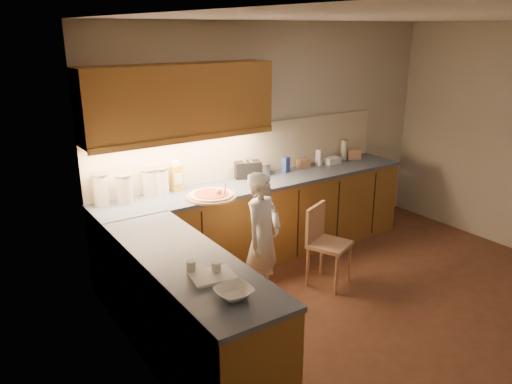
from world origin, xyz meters
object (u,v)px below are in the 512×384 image
(wooden_chair, at_px, (324,239))
(child, at_px, (263,238))
(pizza_on_board, at_px, (212,195))
(oil_jug, at_px, (177,177))
(toaster, at_px, (248,169))

(wooden_chair, bearing_deg, child, 152.04)
(pizza_on_board, relative_size, child, 0.39)
(pizza_on_board, distance_m, oil_jug, 0.45)
(wooden_chair, distance_m, oil_jug, 1.63)
(pizza_on_board, relative_size, wooden_chair, 0.60)
(pizza_on_board, distance_m, wooden_chair, 1.22)
(child, bearing_deg, toaster, 41.70)
(pizza_on_board, bearing_deg, wooden_chair, -35.18)
(child, bearing_deg, oil_jug, 89.37)
(child, height_order, oil_jug, child)
(pizza_on_board, distance_m, child, 0.69)
(oil_jug, xyz_separation_m, toaster, (0.87, -0.00, -0.05))
(wooden_chair, height_order, oil_jug, oil_jug)
(pizza_on_board, height_order, child, child)
(child, relative_size, oil_jug, 4.02)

